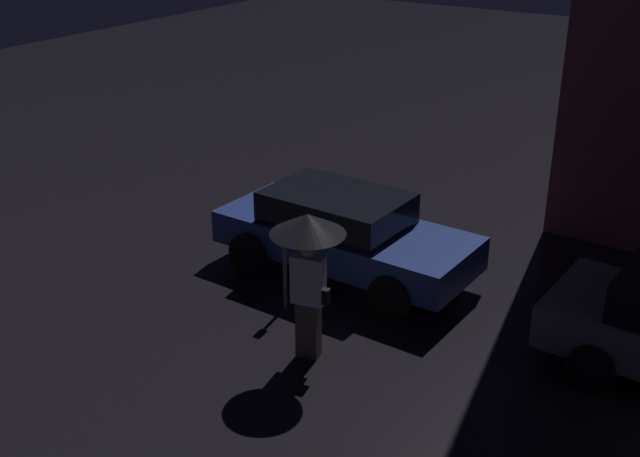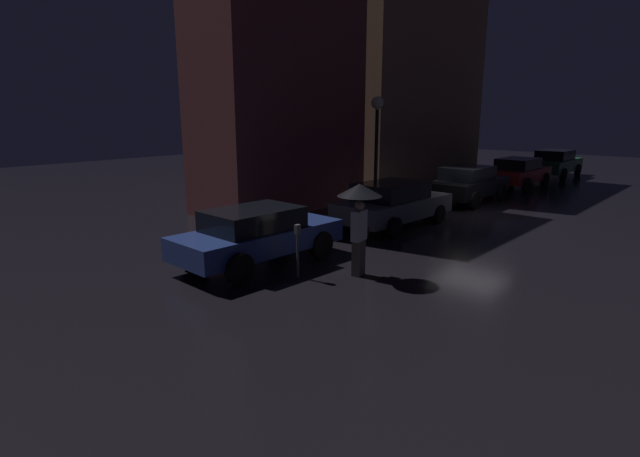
{
  "view_description": "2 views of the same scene",
  "coord_description": "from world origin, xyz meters",
  "px_view_note": "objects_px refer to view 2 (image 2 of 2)",
  "views": [
    {
      "loc": [
        -2.82,
        -8.77,
        6.13
      ],
      "look_at": [
        -8.7,
        0.24,
        1.37
      ],
      "focal_mm": 45.0,
      "sensor_mm": 36.0,
      "label": 1
    },
    {
      "loc": [
        -16.94,
        -7.55,
        3.73
      ],
      "look_at": [
        -8.45,
        -0.0,
        1.02
      ],
      "focal_mm": 28.0,
      "sensor_mm": 36.0,
      "label": 2
    }
  ],
  "objects_px": {
    "parked_car_blue": "(257,234)",
    "parked_car_red": "(518,172)",
    "pedestrian_with_umbrella": "(359,205)",
    "parked_car_grey": "(393,203)",
    "parked_car_black": "(468,184)",
    "parked_car_green": "(555,163)",
    "street_lamp_near": "(377,124)",
    "parking_meter": "(298,245)"
  },
  "relations": [
    {
      "from": "parked_car_black",
      "to": "pedestrian_with_umbrella",
      "type": "bearing_deg",
      "value": -167.69
    },
    {
      "from": "parking_meter",
      "to": "street_lamp_near",
      "type": "height_order",
      "value": "street_lamp_near"
    },
    {
      "from": "pedestrian_with_umbrella",
      "to": "parked_car_green",
      "type": "bearing_deg",
      "value": 174.25
    },
    {
      "from": "parked_car_grey",
      "to": "parked_car_green",
      "type": "bearing_deg",
      "value": 2.18
    },
    {
      "from": "parked_car_black",
      "to": "street_lamp_near",
      "type": "bearing_deg",
      "value": 137.59
    },
    {
      "from": "parked_car_green",
      "to": "pedestrian_with_umbrella",
      "type": "xyz_separation_m",
      "value": [
        -21.37,
        -2.26,
        0.85
      ]
    },
    {
      "from": "street_lamp_near",
      "to": "parking_meter",
      "type": "bearing_deg",
      "value": -155.11
    },
    {
      "from": "parked_car_green",
      "to": "parked_car_grey",
      "type": "bearing_deg",
      "value": -179.79
    },
    {
      "from": "parked_car_blue",
      "to": "parking_meter",
      "type": "distance_m",
      "value": 1.49
    },
    {
      "from": "parked_car_red",
      "to": "parking_meter",
      "type": "bearing_deg",
      "value": -173.76
    },
    {
      "from": "parked_car_grey",
      "to": "parking_meter",
      "type": "distance_m",
      "value": 5.99
    },
    {
      "from": "parked_car_black",
      "to": "parked_car_green",
      "type": "distance_m",
      "value": 10.95
    },
    {
      "from": "parked_car_red",
      "to": "street_lamp_near",
      "type": "relative_size",
      "value": 0.98
    },
    {
      "from": "parked_car_blue",
      "to": "street_lamp_near",
      "type": "relative_size",
      "value": 1.03
    },
    {
      "from": "parked_car_grey",
      "to": "street_lamp_near",
      "type": "bearing_deg",
      "value": 46.07
    },
    {
      "from": "parked_car_red",
      "to": "street_lamp_near",
      "type": "xyz_separation_m",
      "value": [
        -8.26,
        2.65,
        2.42
      ]
    },
    {
      "from": "parked_car_blue",
      "to": "parked_car_red",
      "type": "bearing_deg",
      "value": 1.45
    },
    {
      "from": "parked_car_blue",
      "to": "pedestrian_with_umbrella",
      "type": "height_order",
      "value": "pedestrian_with_umbrella"
    },
    {
      "from": "parked_car_grey",
      "to": "parked_car_red",
      "type": "xyz_separation_m",
      "value": [
        11.03,
        0.02,
        0.01
      ]
    },
    {
      "from": "pedestrian_with_umbrella",
      "to": "parking_meter",
      "type": "bearing_deg",
      "value": -53.03
    },
    {
      "from": "parked_car_black",
      "to": "parked_car_blue",
      "type": "bearing_deg",
      "value": 179.3
    },
    {
      "from": "parked_car_blue",
      "to": "street_lamp_near",
      "type": "height_order",
      "value": "street_lamp_near"
    },
    {
      "from": "pedestrian_with_umbrella",
      "to": "parked_car_blue",
      "type": "bearing_deg",
      "value": -80.52
    },
    {
      "from": "parked_car_grey",
      "to": "parked_car_blue",
      "type": "bearing_deg",
      "value": -179.49
    },
    {
      "from": "parked_car_red",
      "to": "pedestrian_with_umbrella",
      "type": "height_order",
      "value": "pedestrian_with_umbrella"
    },
    {
      "from": "parked_car_black",
      "to": "street_lamp_near",
      "type": "xyz_separation_m",
      "value": [
        -2.87,
        2.6,
        2.41
      ]
    },
    {
      "from": "parked_car_grey",
      "to": "parking_meter",
      "type": "bearing_deg",
      "value": -165.07
    },
    {
      "from": "parked_car_red",
      "to": "pedestrian_with_umbrella",
      "type": "relative_size",
      "value": 1.94
    },
    {
      "from": "pedestrian_with_umbrella",
      "to": "parked_car_grey",
      "type": "bearing_deg",
      "value": -166.59
    },
    {
      "from": "parked_car_grey",
      "to": "parking_meter",
      "type": "xyz_separation_m",
      "value": [
        -5.84,
        -1.33,
        0.02
      ]
    },
    {
      "from": "parked_car_grey",
      "to": "pedestrian_with_umbrella",
      "type": "distance_m",
      "value": 5.36
    },
    {
      "from": "parked_car_red",
      "to": "pedestrian_with_umbrella",
      "type": "xyz_separation_m",
      "value": [
        -15.81,
        -2.27,
        0.88
      ]
    },
    {
      "from": "parked_car_blue",
      "to": "parked_car_black",
      "type": "relative_size",
      "value": 1.04
    },
    {
      "from": "parked_car_green",
      "to": "street_lamp_near",
      "type": "bearing_deg",
      "value": 169.28
    },
    {
      "from": "parked_car_green",
      "to": "street_lamp_near",
      "type": "distance_m",
      "value": 14.27
    },
    {
      "from": "parked_car_blue",
      "to": "parked_car_black",
      "type": "bearing_deg",
      "value": 1.47
    },
    {
      "from": "parked_car_blue",
      "to": "parked_car_grey",
      "type": "xyz_separation_m",
      "value": [
        5.72,
        -0.16,
        -0.0
      ]
    },
    {
      "from": "parked_car_red",
      "to": "parked_car_blue",
      "type": "bearing_deg",
      "value": -178.81
    },
    {
      "from": "parked_car_blue",
      "to": "parked_car_grey",
      "type": "bearing_deg",
      "value": 0.31
    },
    {
      "from": "parked_car_black",
      "to": "street_lamp_near",
      "type": "relative_size",
      "value": 0.99
    },
    {
      "from": "parked_car_green",
      "to": "pedestrian_with_umbrella",
      "type": "bearing_deg",
      "value": -173.79
    },
    {
      "from": "parked_car_black",
      "to": "parking_meter",
      "type": "distance_m",
      "value": 11.56
    }
  ]
}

